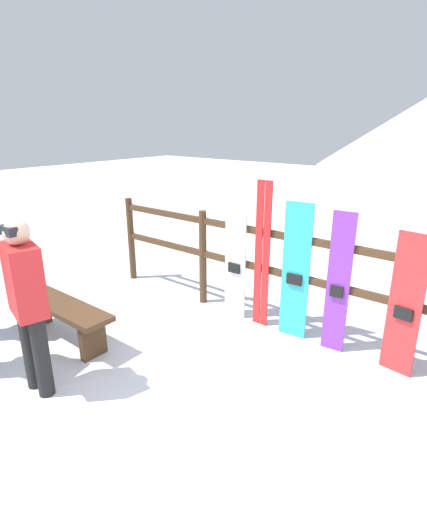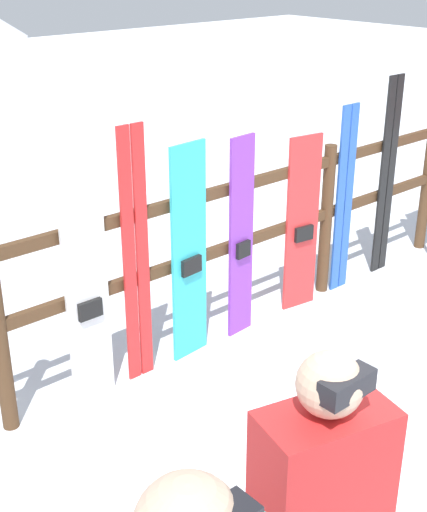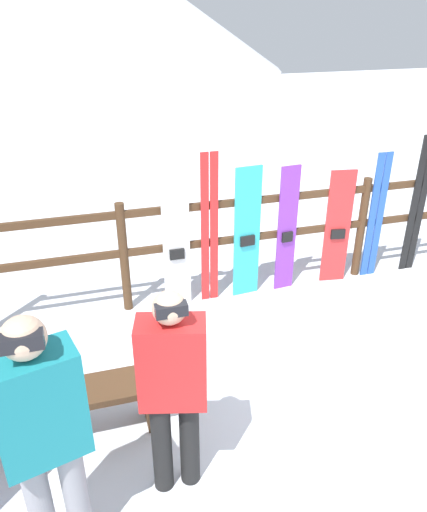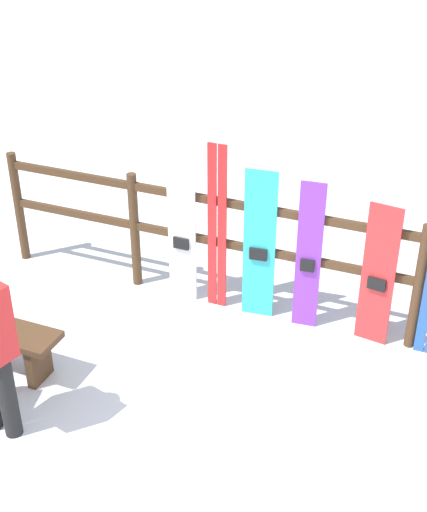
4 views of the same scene
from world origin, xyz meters
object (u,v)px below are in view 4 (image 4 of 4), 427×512
object	(u,v)px
snowboard_white	(182,236)
snowboard_purple	(308,258)
snowboard_cyan	(259,246)
ski_pair_red	(217,229)
snowboard_red	(378,277)

from	to	relation	value
snowboard_white	snowboard_purple	xyz separation A→B (m)	(1.31, 0.00, 0.04)
snowboard_cyan	snowboard_purple	distance (m)	0.49
snowboard_white	snowboard_purple	distance (m)	1.32
snowboard_cyan	snowboard_purple	bearing A→B (deg)	-0.00
snowboard_white	ski_pair_red	distance (m)	0.41
snowboard_purple	ski_pair_red	bearing A→B (deg)	179.79
snowboard_purple	snowboard_white	bearing A→B (deg)	-180.00
snowboard_purple	snowboard_cyan	bearing A→B (deg)	180.00
snowboard_cyan	snowboard_red	world-z (taller)	snowboard_cyan
ski_pair_red	snowboard_cyan	xyz separation A→B (m)	(0.44, -0.00, -0.10)
snowboard_white	snowboard_cyan	bearing A→B (deg)	0.01
snowboard_white	ski_pair_red	world-z (taller)	ski_pair_red
snowboard_cyan	snowboard_red	size ratio (longest dim) A/B	1.10
ski_pair_red	snowboard_white	bearing A→B (deg)	-179.48
ski_pair_red	snowboard_red	bearing A→B (deg)	-0.12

